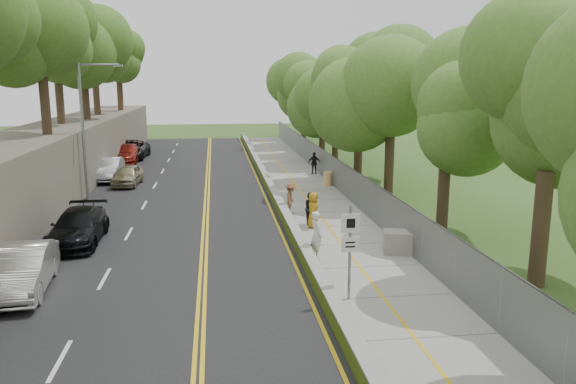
# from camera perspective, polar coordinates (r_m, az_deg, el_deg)

# --- Properties ---
(ground) EXTENTS (140.00, 140.00, 0.00)m
(ground) POSITION_cam_1_polar(r_m,az_deg,el_deg) (21.25, 1.49, -8.02)
(ground) COLOR #33511E
(ground) RESTS_ON ground
(road) EXTENTS (11.20, 66.00, 0.04)m
(road) POSITION_cam_1_polar(r_m,az_deg,el_deg) (35.56, -10.96, -0.20)
(road) COLOR black
(road) RESTS_ON ground
(sidewalk) EXTENTS (4.20, 66.00, 0.05)m
(sidewalk) POSITION_cam_1_polar(r_m,az_deg,el_deg) (35.95, 1.79, 0.14)
(sidewalk) COLOR gray
(sidewalk) RESTS_ON ground
(jersey_barrier) EXTENTS (0.42, 66.00, 0.60)m
(jersey_barrier) POSITION_cam_1_polar(r_m,az_deg,el_deg) (35.60, -1.87, 0.48)
(jersey_barrier) COLOR #91D416
(jersey_barrier) RESTS_ON ground
(rock_embankment) EXTENTS (5.00, 66.00, 4.00)m
(rock_embankment) POSITION_cam_1_polar(r_m,az_deg,el_deg) (36.64, -23.83, 2.51)
(rock_embankment) COLOR #595147
(rock_embankment) RESTS_ON ground
(chainlink_fence) EXTENTS (0.04, 66.00, 2.00)m
(chainlink_fence) POSITION_cam_1_polar(r_m,az_deg,el_deg) (36.16, 5.08, 1.74)
(chainlink_fence) COLOR slate
(chainlink_fence) RESTS_ON ground
(trees_embankment) EXTENTS (6.40, 66.00, 13.00)m
(trees_embankment) POSITION_cam_1_polar(r_m,az_deg,el_deg) (36.31, -24.17, 15.90)
(trees_embankment) COLOR #4D7728
(trees_embankment) RESTS_ON rock_embankment
(trees_fenceside) EXTENTS (7.00, 66.00, 14.00)m
(trees_fenceside) POSITION_cam_1_polar(r_m,az_deg,el_deg) (36.23, 8.96, 11.20)
(trees_fenceside) COLOR #588430
(trees_fenceside) RESTS_ON ground
(streetlight) EXTENTS (2.52, 0.22, 8.00)m
(streetlight) POSITION_cam_1_polar(r_m,az_deg,el_deg) (34.65, -19.79, 6.75)
(streetlight) COLOR gray
(streetlight) RESTS_ON ground
(signpost) EXTENTS (0.62, 0.09, 3.10)m
(signpost) POSITION_cam_1_polar(r_m,az_deg,el_deg) (18.03, 6.33, -5.11)
(signpost) COLOR gray
(signpost) RESTS_ON sidewalk
(construction_barrel) EXTENTS (0.55, 0.55, 0.90)m
(construction_barrel) POSITION_cam_1_polar(r_m,az_deg,el_deg) (37.64, 4.05, 1.37)
(construction_barrel) COLOR orange
(construction_barrel) RESTS_ON sidewalk
(concrete_block) EXTENTS (1.54, 1.30, 0.89)m
(concrete_block) POSITION_cam_1_polar(r_m,az_deg,el_deg) (23.57, 11.30, -4.99)
(concrete_block) COLOR gray
(concrete_block) RESTS_ON sidewalk
(car_1) EXTENTS (2.04, 4.77, 1.53)m
(car_1) POSITION_cam_1_polar(r_m,az_deg,el_deg) (20.93, -25.38, -7.15)
(car_1) COLOR silver
(car_1) RESTS_ON road
(car_3) EXTENTS (2.06, 4.99, 1.44)m
(car_3) POSITION_cam_1_polar(r_m,az_deg,el_deg) (26.04, -20.52, -3.33)
(car_3) COLOR black
(car_3) RESTS_ON road
(car_4) EXTENTS (1.87, 4.06, 1.35)m
(car_4) POSITION_cam_1_polar(r_m,az_deg,el_deg) (39.10, -15.99, 1.64)
(car_4) COLOR tan
(car_4) RESTS_ON road
(car_5) EXTENTS (1.70, 4.73, 1.55)m
(car_5) POSITION_cam_1_polar(r_m,az_deg,el_deg) (41.43, -17.76, 2.22)
(car_5) COLOR #B7BBC0
(car_5) RESTS_ON road
(car_6) EXTENTS (2.99, 5.99, 1.63)m
(car_6) POSITION_cam_1_polar(r_m,az_deg,el_deg) (52.13, -15.69, 4.18)
(car_6) COLOR black
(car_6) RESTS_ON road
(car_7) EXTENTS (2.27, 5.34, 1.54)m
(car_7) POSITION_cam_1_polar(r_m,az_deg,el_deg) (49.64, -16.09, 3.76)
(car_7) COLOR maroon
(car_7) RESTS_ON road
(car_8) EXTENTS (2.21, 4.55, 1.50)m
(car_8) POSITION_cam_1_polar(r_m,az_deg,el_deg) (53.64, -15.46, 4.32)
(car_8) COLOR white
(car_8) RESTS_ON road
(painter_0) EXTENTS (0.73, 0.94, 1.72)m
(painter_0) POSITION_cam_1_polar(r_m,az_deg,el_deg) (26.84, 2.59, -1.85)
(painter_0) COLOR #B9841A
(painter_0) RESTS_ON sidewalk
(painter_1) EXTENTS (0.59, 0.78, 1.93)m
(painter_1) POSITION_cam_1_polar(r_m,az_deg,el_deg) (22.23, 2.92, -4.40)
(painter_1) COLOR silver
(painter_1) RESTS_ON sidewalk
(painter_2) EXTENTS (0.72, 0.86, 1.59)m
(painter_2) POSITION_cam_1_polar(r_m,az_deg,el_deg) (27.49, 2.35, -1.66)
(painter_2) COLOR black
(painter_2) RESTS_ON sidewalk
(painter_3) EXTENTS (0.84, 1.19, 1.68)m
(painter_3) POSITION_cam_1_polar(r_m,az_deg,el_deg) (29.43, 0.30, -0.68)
(painter_3) COLOR brown
(painter_3) RESTS_ON sidewalk
(person_far) EXTENTS (1.00, 0.49, 1.65)m
(person_far) POSITION_cam_1_polar(r_m,az_deg,el_deg) (41.95, 2.69, 2.95)
(person_far) COLOR black
(person_far) RESTS_ON sidewalk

